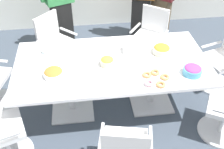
{
  "coord_description": "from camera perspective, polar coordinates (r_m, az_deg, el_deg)",
  "views": [
    {
      "loc": [
        -0.34,
        -2.66,
        2.74
      ],
      "look_at": [
        0.0,
        0.0,
        0.55
      ],
      "focal_mm": 43.1,
      "sensor_mm": 36.0,
      "label": 1
    }
  ],
  "objects": [
    {
      "name": "snack_bowl_pretzels",
      "position": [
        3.17,
        -12.32,
        0.35
      ],
      "size": [
        0.24,
        0.24,
        0.09
      ],
      "color": "white",
      "rests_on": "conference_table"
    },
    {
      "name": "snack_bowl_candy_mix",
      "position": [
        3.25,
        16.73,
        0.92
      ],
      "size": [
        0.22,
        0.22,
        0.12
      ],
      "color": "#4C9EC6",
      "rests_on": "conference_table"
    },
    {
      "name": "office_chair_6",
      "position": [
        4.23,
        22.47,
        2.43
      ],
      "size": [
        0.67,
        0.67,
        0.91
      ],
      "rotation": [
        0.0,
        0.0,
        -4.42
      ],
      "color": "silver",
      "rests_on": "ground"
    },
    {
      "name": "snack_bowl_chips_orange",
      "position": [
        3.52,
        10.49,
        5.28
      ],
      "size": [
        0.23,
        0.23,
        0.12
      ],
      "color": "beige",
      "rests_on": "conference_table"
    },
    {
      "name": "ground_plane",
      "position": [
        3.83,
        -0.0,
        -6.44
      ],
      "size": [
        10.0,
        10.0,
        0.01
      ],
      "primitive_type": "cube",
      "color": "#3D4754"
    },
    {
      "name": "snack_bowl_chips_yellow",
      "position": [
        3.26,
        -1.04,
        2.84
      ],
      "size": [
        0.17,
        0.17,
        0.11
      ],
      "color": "beige",
      "rests_on": "conference_table"
    },
    {
      "name": "office_chair_0",
      "position": [
        4.46,
        7.98,
        7.33
      ],
      "size": [
        0.76,
        0.76,
        0.91
      ],
      "rotation": [
        0.0,
        0.0,
        -3.79
      ],
      "color": "silver",
      "rests_on": "ground"
    },
    {
      "name": "napkin_pile",
      "position": [
        3.51,
        3.62,
        5.55
      ],
      "size": [
        0.16,
        0.16,
        0.08
      ],
      "primitive_type": "cube",
      "color": "white",
      "rests_on": "conference_table"
    },
    {
      "name": "conference_table",
      "position": [
        3.41,
        -0.0,
        0.98
      ],
      "size": [
        2.4,
        1.2,
        0.75
      ],
      "color": "silver",
      "rests_on": "ground"
    },
    {
      "name": "donut_platter",
      "position": [
        3.09,
        9.19,
        -0.92
      ],
      "size": [
        0.33,
        0.33,
        0.04
      ],
      "color": "white",
      "rests_on": "conference_table"
    },
    {
      "name": "office_chair_1",
      "position": [
        4.34,
        -11.71,
        5.87
      ],
      "size": [
        0.76,
        0.76,
        0.91
      ],
      "rotation": [
        0.0,
        0.0,
        -2.33
      ],
      "color": "silver",
      "rests_on": "ground"
    },
    {
      "name": "plate_stack",
      "position": [
        3.62,
        -13.1,
        5.11
      ],
      "size": [
        0.22,
        0.22,
        0.04
      ],
      "color": "white",
      "rests_on": "conference_table"
    }
  ]
}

